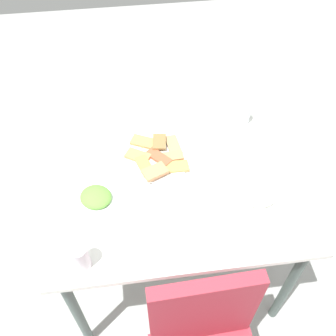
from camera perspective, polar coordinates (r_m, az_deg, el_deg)
The scene contains 10 objects.
ground_plane at distance 2.36m, azimuth 0.77°, elevation -13.58°, with size 6.00×6.00×0.00m, color #A8AAA8.
dining_table at distance 1.77m, azimuth 1.00°, elevation -3.85°, with size 1.09×0.85×0.77m.
pide_platter at distance 1.77m, azimuth -1.60°, elevation 1.63°, with size 0.30×0.30×0.04m.
salad_plate_greens at distance 1.68m, azimuth 12.92°, elevation -3.53°, with size 0.22×0.22×0.05m.
salad_plate_rice at distance 1.65m, azimuth -10.42°, elevation -4.31°, with size 0.21×0.21×0.05m.
soda_can at distance 1.47m, azimuth -12.64°, elevation -12.54°, with size 0.07×0.07×0.12m, color silver.
drinking_glass at distance 1.95m, azimuth 10.90°, elevation 7.72°, with size 0.07×0.07×0.10m, color silver.
paper_napkin at distance 1.55m, azimuth -4.76°, elevation -10.39°, with size 0.12×0.12×0.00m, color white.
fork at distance 1.55m, azimuth -4.83°, elevation -9.74°, with size 0.17×0.02×0.01m, color silver.
spoon at distance 1.53m, azimuth -4.72°, elevation -10.90°, with size 0.19×0.02×0.01m, color silver.
Camera 1 is at (0.17, 1.02, 2.12)m, focal length 41.90 mm.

